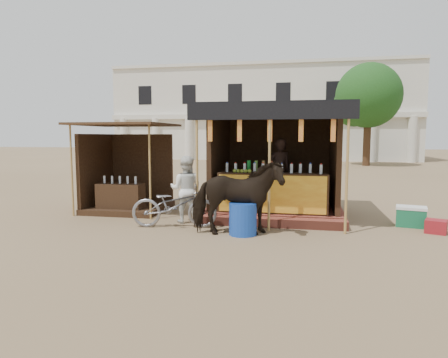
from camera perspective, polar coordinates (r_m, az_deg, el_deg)
ground at (r=7.47m, az=-2.42°, el=-9.72°), size 120.00×120.00×0.00m
main_stall at (r=10.41m, az=7.33°, el=0.51°), size 3.60×3.61×2.78m
secondary_stall at (r=11.38m, az=-14.19°, el=-0.05°), size 2.40×2.40×2.38m
cow at (r=8.19m, az=1.86°, el=-2.67°), size 1.99×1.20×1.57m
motorbike at (r=9.02m, az=-7.11°, el=-3.73°), size 1.99×0.97×1.00m
bystander at (r=9.46m, az=-5.47°, el=-1.49°), size 0.80×0.64×1.58m
blue_barrel at (r=8.31m, az=2.71°, el=-5.71°), size 0.70×0.70×0.67m
red_crate at (r=9.59m, az=28.03°, el=-6.01°), size 0.52×0.49×0.28m
cooler at (r=10.01m, az=25.16°, el=-4.86°), size 0.72×0.57×0.46m
background_building at (r=37.16m, az=5.55°, el=9.11°), size 26.00×7.45×8.18m
tree at (r=29.53m, az=19.53°, el=10.83°), size 4.50×4.40×7.00m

